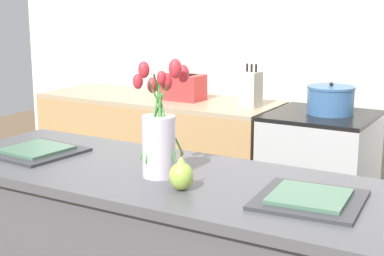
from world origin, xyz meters
The scene contains 10 objects.
back_wall centered at (0.00, 2.00, 1.35)m, with size 5.20×0.08×2.70m.
back_counter centered at (-1.06, 1.60, 0.45)m, with size 1.68×0.60×0.90m.
stove_range centered at (0.10, 1.60, 0.45)m, with size 0.60×0.61×0.90m.
flower_vase centered at (0.03, -0.03, 1.10)m, with size 0.17×0.18×0.43m.
pear_figurine centered at (0.18, -0.12, 0.99)m, with size 0.08×0.08×0.13m.
plate_setting_left centered at (-0.59, -0.02, 0.95)m, with size 0.35×0.35×0.02m.
plate_setting_right centered at (0.59, -0.02, 0.95)m, with size 0.35×0.35×0.02m.
toaster centered at (-0.85, 1.60, 0.99)m, with size 0.28×0.18×0.17m.
cooking_pot centered at (0.14, 1.62, 0.98)m, with size 0.28×0.28×0.19m.
knife_block centered at (-0.36, 1.59, 1.01)m, with size 0.10×0.14×0.27m.
Camera 1 is at (1.15, -1.72, 1.57)m, focal length 55.00 mm.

